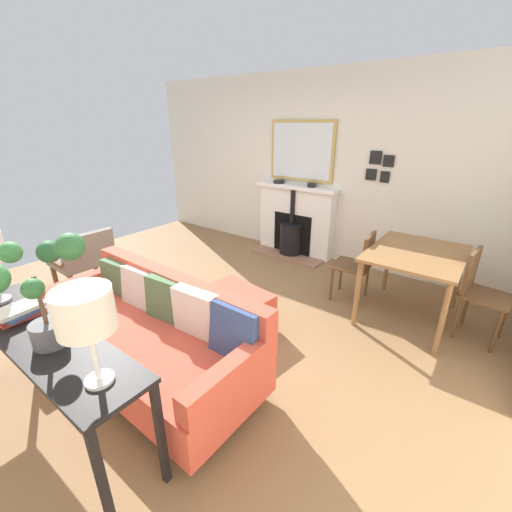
{
  "coord_description": "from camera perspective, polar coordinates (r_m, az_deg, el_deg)",
  "views": [
    {
      "loc": [
        2.03,
        2.47,
        1.96
      ],
      "look_at": [
        -0.54,
        0.55,
        0.66
      ],
      "focal_mm": 23.27,
      "sensor_mm": 36.0,
      "label": 1
    }
  ],
  "objects": [
    {
      "name": "dining_chair_by_back_wall",
      "position": [
        3.75,
        33.88,
        -4.53
      ],
      "size": [
        0.45,
        0.45,
        0.87
      ],
      "color": "brown",
      "rests_on": "ground"
    },
    {
      "name": "wall_left",
      "position": [
        5.21,
        8.5,
        14.78
      ],
      "size": [
        0.12,
        5.93,
        2.64
      ],
      "primitive_type": "cube",
      "color": "silver",
      "rests_on": "ground"
    },
    {
      "name": "photo_gallery_row",
      "position": [
        4.7,
        20.45,
        14.21
      ],
      "size": [
        0.02,
        0.34,
        0.39
      ],
      "color": "black"
    },
    {
      "name": "dining_table",
      "position": [
        3.73,
        25.73,
        -0.64
      ],
      "size": [
        1.1,
        0.86,
        0.75
      ],
      "color": "olive",
      "rests_on": "ground"
    },
    {
      "name": "ottoman",
      "position": [
        3.37,
        -4.23,
        -8.77
      ],
      "size": [
        0.7,
        0.77,
        0.38
      ],
      "color": "#B2B2B7",
      "rests_on": "ground"
    },
    {
      "name": "console_table",
      "position": [
        2.5,
        -32.56,
        -12.78
      ],
      "size": [
        0.4,
        1.77,
        0.76
      ],
      "color": "black",
      "rests_on": "ground"
    },
    {
      "name": "potted_plant",
      "position": [
        2.16,
        -33.57,
        -4.05
      ],
      "size": [
        0.49,
        0.45,
        0.66
      ],
      "color": "#4C4C51",
      "rests_on": "console_table"
    },
    {
      "name": "book_stack",
      "position": [
        2.7,
        -35.55,
        -7.85
      ],
      "size": [
        0.28,
        0.23,
        0.08
      ],
      "color": "#B23833",
      "rests_on": "console_table"
    },
    {
      "name": "fireplace",
      "position": [
        5.23,
        6.65,
        5.4
      ],
      "size": [
        0.51,
        1.3,
        1.08
      ],
      "color": "#93664C",
      "rests_on": "ground"
    },
    {
      "name": "mirror_over_mantel",
      "position": [
        5.13,
        7.83,
        17.46
      ],
      "size": [
        0.04,
        1.03,
        0.85
      ],
      "color": "tan"
    },
    {
      "name": "table_lamp_far_end",
      "position": [
        1.72,
        -27.35,
        -8.74
      ],
      "size": [
        0.27,
        0.27,
        0.51
      ],
      "color": "white",
      "rests_on": "console_table"
    },
    {
      "name": "mantel_bowl_far",
      "position": [
        4.99,
        9.55,
        11.96
      ],
      "size": [
        0.13,
        0.13,
        0.06
      ],
      "color": "black",
      "rests_on": "fireplace"
    },
    {
      "name": "ground_plane",
      "position": [
        3.75,
        -11.91,
        -10.04
      ],
      "size": [
        5.03,
        5.93,
        0.01
      ],
      "primitive_type": "cube",
      "color": "olive"
    },
    {
      "name": "armchair_accent",
      "position": [
        4.49,
        -27.48,
        -0.08
      ],
      "size": [
        0.7,
        0.6,
        0.79
      ],
      "color": "brown",
      "rests_on": "ground"
    },
    {
      "name": "dining_chair_near_fireplace",
      "position": [
        3.92,
        17.29,
        -0.98
      ],
      "size": [
        0.43,
        0.43,
        0.83
      ],
      "color": "brown",
      "rests_on": "ground"
    },
    {
      "name": "sofa",
      "position": [
        2.92,
        -17.68,
        -12.6
      ],
      "size": [
        0.88,
        2.06,
        0.79
      ],
      "color": "#B2B2B7",
      "rests_on": "ground"
    },
    {
      "name": "mantel_bowl_near",
      "position": [
        5.27,
        3.96,
        12.64
      ],
      "size": [
        0.17,
        0.17,
        0.04
      ],
      "color": "black",
      "rests_on": "fireplace"
    }
  ]
}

